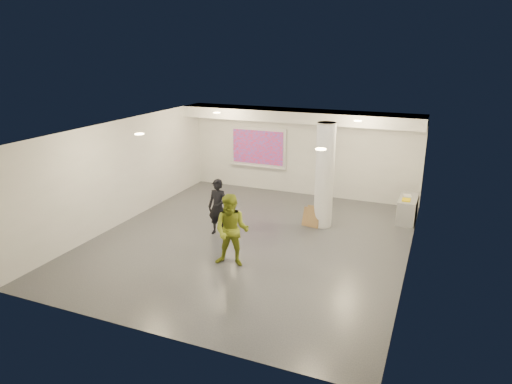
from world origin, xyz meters
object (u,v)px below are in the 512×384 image
at_px(woman, 218,207).
at_px(credenza, 407,209).
at_px(column, 324,176).
at_px(man, 232,231).
at_px(projection_screen, 258,148).

bearing_deg(woman, credenza, 34.89).
distance_m(column, man, 3.58).
distance_m(column, credenza, 2.85).
bearing_deg(projection_screen, credenza, -13.44).
distance_m(credenza, woman, 5.65).
xyz_separation_m(woman, man, (1.15, -1.55, 0.09)).
xyz_separation_m(credenza, man, (-3.56, -4.64, 0.52)).
height_order(projection_screen, credenza, projection_screen).
relative_size(column, man, 1.72).
relative_size(projection_screen, woman, 1.34).
bearing_deg(column, woman, -145.60).
relative_size(projection_screen, man, 1.20).
bearing_deg(credenza, woman, -145.78).
bearing_deg(projection_screen, column, -40.56).
distance_m(woman, man, 1.93).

